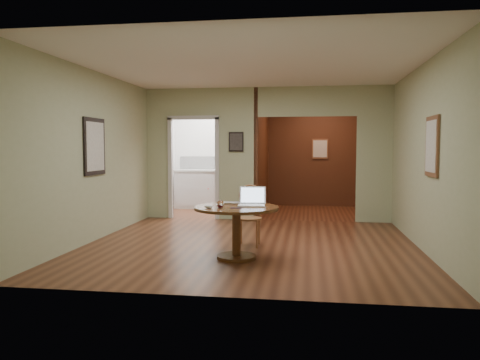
# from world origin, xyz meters

# --- Properties ---
(floor) EXTENTS (5.00, 5.00, 0.00)m
(floor) POSITION_xyz_m (0.00, 0.00, 0.00)
(floor) COLOR #482414
(floor) RESTS_ON ground
(room_shell) EXTENTS (5.20, 7.50, 5.00)m
(room_shell) POSITION_xyz_m (-0.47, 3.10, 1.29)
(room_shell) COLOR white
(room_shell) RESTS_ON ground
(dining_table) EXTENTS (1.13, 1.13, 0.70)m
(dining_table) POSITION_xyz_m (-0.07, -0.89, 0.52)
(dining_table) COLOR #592F16
(dining_table) RESTS_ON ground
(chair) EXTENTS (0.39, 0.39, 0.92)m
(chair) POSITION_xyz_m (-0.01, -0.01, 0.51)
(chair) COLOR #945D34
(chair) RESTS_ON ground
(open_laptop) EXTENTS (0.38, 0.34, 0.25)m
(open_laptop) POSITION_xyz_m (0.12, -0.76, 0.77)
(open_laptop) COLOR white
(open_laptop) RESTS_ON dining_table
(closed_laptop) EXTENTS (0.35, 0.25, 0.03)m
(closed_laptop) POSITION_xyz_m (-0.13, -0.64, 0.72)
(closed_laptop) COLOR silver
(closed_laptop) RESTS_ON dining_table
(mouse) EXTENTS (0.11, 0.07, 0.05)m
(mouse) POSITION_xyz_m (-0.40, -1.13, 0.73)
(mouse) COLOR white
(mouse) RESTS_ON dining_table
(wine_glass) EXTENTS (0.09, 0.09, 0.10)m
(wine_glass) POSITION_xyz_m (-0.25, -1.07, 0.75)
(wine_glass) COLOR white
(wine_glass) RESTS_ON dining_table
(pen) EXTENTS (0.15, 0.04, 0.01)m
(pen) POSITION_xyz_m (-0.05, -1.07, 0.71)
(pen) COLOR navy
(pen) RESTS_ON dining_table
(kitchen_cabinet) EXTENTS (2.06, 0.60, 0.94)m
(kitchen_cabinet) POSITION_xyz_m (-1.35, 4.20, 0.47)
(kitchen_cabinet) COLOR silver
(kitchen_cabinet) RESTS_ON ground
(grocery_bag) EXTENTS (0.36, 0.33, 0.29)m
(grocery_bag) POSITION_xyz_m (-0.71, 4.20, 1.09)
(grocery_bag) COLOR #C3B98F
(grocery_bag) RESTS_ON kitchen_cabinet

